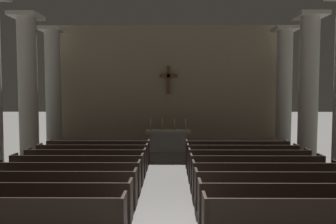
{
  "coord_description": "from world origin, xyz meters",
  "views": [
    {
      "loc": [
        0.12,
        -6.01,
        2.89
      ],
      "look_at": [
        0.0,
        8.39,
        1.98
      ],
      "focal_mm": 34.66,
      "sensor_mm": 36.0,
      "label": 1
    }
  ],
  "objects_px": {
    "candlestick_inner_right": "(174,127)",
    "candlestick_outer_right": "(186,127)",
    "pew_right_row_4": "(265,178)",
    "candlestick_inner_left": "(162,127)",
    "pew_right_row_5": "(256,170)",
    "column_left_third": "(28,91)",
    "pew_right_row_2": "(291,202)",
    "pew_right_row_7": "(242,157)",
    "pew_left_row_7": "(93,157)",
    "pew_left_row_4": "(68,178)",
    "pew_left_row_1": "(19,219)",
    "altar": "(168,140)",
    "pew_left_row_8": "(99,152)",
    "pew_left_row_5": "(78,169)",
    "pew_left_row_6": "(86,162)",
    "pew_left_row_2": "(40,201)",
    "pew_right_row_3": "(277,189)",
    "pew_right_row_8": "(237,152)",
    "pew_right_row_1": "(311,220)",
    "candlestick_outer_left": "(151,127)",
    "column_right_fourth": "(284,91)",
    "pew_right_row_6": "(248,163)",
    "pew_left_row_3": "(55,188)",
    "column_left_fourth": "(53,91)",
    "column_right_third": "(308,91)"
  },
  "relations": [
    {
      "from": "column_left_third",
      "to": "pew_left_row_8",
      "type": "bearing_deg",
      "value": -5.29
    },
    {
      "from": "pew_left_row_4",
      "to": "candlestick_inner_right",
      "type": "bearing_deg",
      "value": 65.62
    },
    {
      "from": "pew_right_row_4",
      "to": "pew_left_row_7",
      "type": "bearing_deg",
      "value": 151.99
    },
    {
      "from": "pew_left_row_8",
      "to": "candlestick_inner_left",
      "type": "xyz_separation_m",
      "value": [
        2.46,
        2.84,
        0.71
      ]
    },
    {
      "from": "altar",
      "to": "candlestick_inner_left",
      "type": "distance_m",
      "value": 0.72
    },
    {
      "from": "pew_left_row_2",
      "to": "pew_right_row_5",
      "type": "height_order",
      "value": "same"
    },
    {
      "from": "altar",
      "to": "pew_left_row_6",
      "type": "bearing_deg",
      "value": -119.94
    },
    {
      "from": "pew_right_row_6",
      "to": "candlestick_inner_right",
      "type": "bearing_deg",
      "value": 117.17
    },
    {
      "from": "pew_left_row_3",
      "to": "pew_right_row_1",
      "type": "distance_m",
      "value": 5.86
    },
    {
      "from": "candlestick_outer_left",
      "to": "candlestick_inner_left",
      "type": "height_order",
      "value": "same"
    },
    {
      "from": "pew_left_row_1",
      "to": "pew_right_row_3",
      "type": "relative_size",
      "value": 1.0
    },
    {
      "from": "column_right_third",
      "to": "pew_right_row_6",
      "type": "bearing_deg",
      "value": -142.49
    },
    {
      "from": "column_left_third",
      "to": "candlestick_inner_left",
      "type": "distance_m",
      "value": 6.19
    },
    {
      "from": "column_left_third",
      "to": "pew_right_row_1",
      "type": "bearing_deg",
      "value": -40.21
    },
    {
      "from": "pew_left_row_3",
      "to": "pew_right_row_3",
      "type": "distance_m",
      "value": 5.52
    },
    {
      "from": "pew_left_row_1",
      "to": "pew_right_row_7",
      "type": "xyz_separation_m",
      "value": [
        5.52,
        5.87,
        0.0
      ]
    },
    {
      "from": "candlestick_inner_left",
      "to": "pew_right_row_8",
      "type": "bearing_deg",
      "value": -42.82
    },
    {
      "from": "pew_left_row_5",
      "to": "candlestick_inner_left",
      "type": "height_order",
      "value": "candlestick_inner_left"
    },
    {
      "from": "pew_left_row_8",
      "to": "pew_left_row_4",
      "type": "bearing_deg",
      "value": -90.0
    },
    {
      "from": "pew_right_row_4",
      "to": "candlestick_inner_left",
      "type": "distance_m",
      "value": 7.45
    },
    {
      "from": "pew_left_row_4",
      "to": "pew_right_row_2",
      "type": "bearing_deg",
      "value": -19.52
    },
    {
      "from": "pew_left_row_2",
      "to": "pew_left_row_7",
      "type": "bearing_deg",
      "value": 90.0
    },
    {
      "from": "pew_right_row_8",
      "to": "candlestick_outer_right",
      "type": "height_order",
      "value": "candlestick_outer_right"
    },
    {
      "from": "pew_left_row_6",
      "to": "candlestick_outer_left",
      "type": "height_order",
      "value": "candlestick_outer_left"
    },
    {
      "from": "pew_left_row_2",
      "to": "pew_left_row_6",
      "type": "distance_m",
      "value": 3.92
    },
    {
      "from": "pew_right_row_8",
      "to": "column_left_fourth",
      "type": "bearing_deg",
      "value": 159.79
    },
    {
      "from": "pew_left_row_6",
      "to": "candlestick_inner_right",
      "type": "relative_size",
      "value": 7.2
    },
    {
      "from": "candlestick_inner_right",
      "to": "pew_left_row_5",
      "type": "bearing_deg",
      "value": -117.93
    },
    {
      "from": "pew_left_row_1",
      "to": "altar",
      "type": "xyz_separation_m",
      "value": [
        2.76,
        9.69,
        0.06
      ]
    },
    {
      "from": "column_right_fourth",
      "to": "pew_right_row_6",
      "type": "bearing_deg",
      "value": -119.83
    },
    {
      "from": "pew_right_row_8",
      "to": "pew_right_row_5",
      "type": "bearing_deg",
      "value": -90.0
    },
    {
      "from": "pew_left_row_8",
      "to": "pew_right_row_7",
      "type": "distance_m",
      "value": 5.61
    },
    {
      "from": "column_left_fourth",
      "to": "candlestick_outer_right",
      "type": "bearing_deg",
      "value": -2.33
    },
    {
      "from": "column_left_fourth",
      "to": "column_right_fourth",
      "type": "height_order",
      "value": "same"
    },
    {
      "from": "pew_right_row_6",
      "to": "pew_right_row_4",
      "type": "bearing_deg",
      "value": -90.0
    },
    {
      "from": "pew_right_row_7",
      "to": "column_left_third",
      "type": "bearing_deg",
      "value": 171.57
    },
    {
      "from": "pew_left_row_3",
      "to": "pew_right_row_5",
      "type": "bearing_deg",
      "value": 19.52
    },
    {
      "from": "pew_right_row_7",
      "to": "candlestick_outer_left",
      "type": "bearing_deg",
      "value": 133.42
    },
    {
      "from": "pew_left_row_7",
      "to": "pew_right_row_1",
      "type": "relative_size",
      "value": 1.0
    },
    {
      "from": "pew_right_row_4",
      "to": "candlestick_outer_right",
      "type": "xyz_separation_m",
      "value": [
        -1.91,
        6.75,
        0.71
      ]
    },
    {
      "from": "candlestick_inner_left",
      "to": "candlestick_inner_right",
      "type": "distance_m",
      "value": 0.6
    },
    {
      "from": "pew_right_row_2",
      "to": "pew_right_row_7",
      "type": "bearing_deg",
      "value": 90.0
    },
    {
      "from": "pew_right_row_1",
      "to": "pew_right_row_3",
      "type": "bearing_deg",
      "value": 90.0
    },
    {
      "from": "pew_right_row_5",
      "to": "column_left_third",
      "type": "xyz_separation_m",
      "value": [
        -8.42,
        3.21,
        2.44
      ]
    },
    {
      "from": "pew_left_row_2",
      "to": "pew_right_row_3",
      "type": "xyz_separation_m",
      "value": [
        5.52,
        0.98,
        0.0
      ]
    },
    {
      "from": "candlestick_inner_right",
      "to": "candlestick_outer_right",
      "type": "xyz_separation_m",
      "value": [
        0.55,
        0.0,
        0.0
      ]
    },
    {
      "from": "pew_right_row_6",
      "to": "candlestick_inner_left",
      "type": "bearing_deg",
      "value": 122.55
    },
    {
      "from": "pew_left_row_4",
      "to": "pew_right_row_7",
      "type": "height_order",
      "value": "same"
    },
    {
      "from": "pew_left_row_3",
      "to": "pew_left_row_6",
      "type": "height_order",
      "value": "same"
    },
    {
      "from": "pew_right_row_1",
      "to": "pew_left_row_3",
      "type": "bearing_deg",
      "value": 160.48
    }
  ]
}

